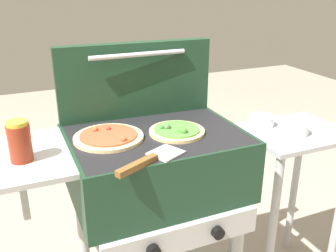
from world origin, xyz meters
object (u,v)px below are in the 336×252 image
Objects in this scene: grill at (153,169)px; prep_table at (288,177)px; topping_bowl_far at (261,121)px; pizza_veggie at (177,131)px; topping_bowl_near at (295,129)px; spatula at (150,160)px; pizza_pepperoni at (109,137)px; sauce_jar at (20,141)px.

grill is 0.70m from prep_table.
pizza_veggie is at bearing -163.77° from topping_bowl_far.
pizza_veggie is 1.81× the size of topping_bowl_near.
spatula is at bearing -113.39° from grill.
prep_table is (0.67, 0.00, -0.19)m from grill.
topping_bowl_far is at bearing 132.85° from prep_table.
spatula is 0.86m from prep_table.
prep_table is 0.26m from topping_bowl_near.
pizza_pepperoni is at bearing 172.99° from grill.
spatula is at bearing -73.12° from pizza_pepperoni.
grill is 0.22m from pizza_pepperoni.
sauce_jar is 0.40m from spatula.
topping_bowl_far is (0.49, 0.14, -0.08)m from pizza_veggie.
topping_bowl_near is at bearing -131.46° from prep_table.
sauce_jar is 0.51× the size of spatula.
pizza_pepperoni reaches higher than topping_bowl_far.
prep_table is 6.91× the size of topping_bowl_far.
prep_table is 0.30m from topping_bowl_far.
pizza_pepperoni is at bearing 169.02° from pizza_veggie.
topping_bowl_near is (1.10, 0.01, -0.14)m from sauce_jar.
pizza_veggie is 0.25m from spatula.
pizza_pepperoni is at bearing 176.89° from topping_bowl_near.
grill is 0.65m from topping_bowl_near.
pizza_veggie is 1.77× the size of topping_bowl_far.
sauce_jar reaches higher than prep_table.
topping_bowl_far is at bearing 16.23° from pizza_veggie.
topping_bowl_near is at bearing 0.75° from sauce_jar.
prep_table is (0.76, 0.21, -0.34)m from spatula.
spatula is 2.28× the size of topping_bowl_near.
pizza_veggie is at bearing 1.16° from sauce_jar.
topping_bowl_near reaches higher than prep_table.
prep_table is (0.59, 0.03, -0.34)m from pizza_veggie.
sauce_jar is 1.14× the size of topping_bowl_far.
grill is at bearing -179.63° from prep_table.
sauce_jar reaches higher than pizza_veggie.
pizza_pepperoni reaches higher than prep_table.
grill is 7.26× the size of sauce_jar.
sauce_jar reaches higher than spatula.
prep_table is at bearing 2.19° from sauce_jar.
pizza_pepperoni reaches higher than spatula.
spatula is (0.07, -0.23, -0.00)m from pizza_pepperoni.
prep_table is (0.83, -0.02, -0.34)m from pizza_pepperoni.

